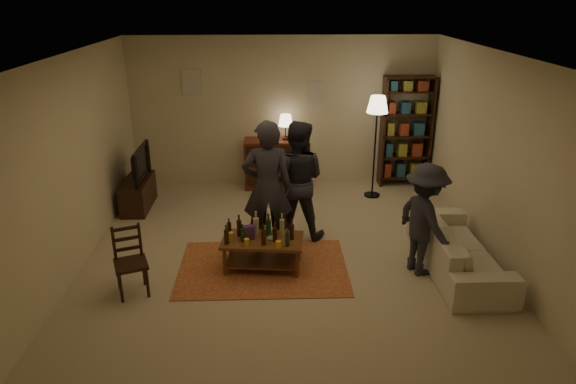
{
  "coord_description": "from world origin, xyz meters",
  "views": [
    {
      "loc": [
        -0.22,
        -6.24,
        3.42
      ],
      "look_at": [
        0.0,
        0.1,
        0.92
      ],
      "focal_mm": 32.0,
      "sensor_mm": 36.0,
      "label": 1
    }
  ],
  "objects_px": {
    "dining_chair": "(130,259)",
    "bookshelf": "(406,131)",
    "dresser": "(272,162)",
    "tv_stand": "(137,186)",
    "floor_lamp": "(377,112)",
    "sofa": "(458,248)",
    "coffee_table": "(261,242)",
    "person_right": "(297,180)",
    "person_left": "(267,188)",
    "person_by_sofa": "(425,220)"
  },
  "relations": [
    {
      "from": "coffee_table",
      "to": "person_right",
      "type": "xyz_separation_m",
      "value": [
        0.5,
        0.97,
        0.49
      ]
    },
    {
      "from": "dresser",
      "to": "dining_chair",
      "type": "bearing_deg",
      "value": -116.1
    },
    {
      "from": "dresser",
      "to": "bookshelf",
      "type": "height_order",
      "value": "bookshelf"
    },
    {
      "from": "coffee_table",
      "to": "person_by_sofa",
      "type": "bearing_deg",
      "value": -4.22
    },
    {
      "from": "person_left",
      "to": "floor_lamp",
      "type": "bearing_deg",
      "value": -135.12
    },
    {
      "from": "bookshelf",
      "to": "sofa",
      "type": "distance_m",
      "value": 3.26
    },
    {
      "from": "tv_stand",
      "to": "person_left",
      "type": "xyz_separation_m",
      "value": [
        2.17,
        -1.58,
        0.55
      ]
    },
    {
      "from": "person_left",
      "to": "person_by_sofa",
      "type": "bearing_deg",
      "value": 159.31
    },
    {
      "from": "tv_stand",
      "to": "dresser",
      "type": "relative_size",
      "value": 0.78
    },
    {
      "from": "coffee_table",
      "to": "sofa",
      "type": "height_order",
      "value": "coffee_table"
    },
    {
      "from": "sofa",
      "to": "floor_lamp",
      "type": "bearing_deg",
      "value": 13.61
    },
    {
      "from": "bookshelf",
      "to": "person_right",
      "type": "height_order",
      "value": "bookshelf"
    },
    {
      "from": "person_left",
      "to": "person_right",
      "type": "bearing_deg",
      "value": -135.04
    },
    {
      "from": "tv_stand",
      "to": "person_right",
      "type": "xyz_separation_m",
      "value": [
        2.59,
        -1.13,
        0.49
      ]
    },
    {
      "from": "person_by_sofa",
      "to": "person_right",
      "type": "bearing_deg",
      "value": 34.06
    },
    {
      "from": "tv_stand",
      "to": "floor_lamp",
      "type": "height_order",
      "value": "floor_lamp"
    },
    {
      "from": "floor_lamp",
      "to": "person_right",
      "type": "xyz_separation_m",
      "value": [
        -1.43,
        -1.52,
        -0.65
      ]
    },
    {
      "from": "coffee_table",
      "to": "person_right",
      "type": "height_order",
      "value": "person_right"
    },
    {
      "from": "tv_stand",
      "to": "floor_lamp",
      "type": "relative_size",
      "value": 0.59
    },
    {
      "from": "tv_stand",
      "to": "person_right",
      "type": "distance_m",
      "value": 2.87
    },
    {
      "from": "tv_stand",
      "to": "person_left",
      "type": "relative_size",
      "value": 0.57
    },
    {
      "from": "person_left",
      "to": "coffee_table",
      "type": "bearing_deg",
      "value": 78.97
    },
    {
      "from": "floor_lamp",
      "to": "person_right",
      "type": "distance_m",
      "value": 2.18
    },
    {
      "from": "person_right",
      "to": "person_left",
      "type": "bearing_deg",
      "value": 59.01
    },
    {
      "from": "coffee_table",
      "to": "dining_chair",
      "type": "relative_size",
      "value": 1.27
    },
    {
      "from": "bookshelf",
      "to": "person_by_sofa",
      "type": "bearing_deg",
      "value": -99.59
    },
    {
      "from": "dresser",
      "to": "person_left",
      "type": "xyz_separation_m",
      "value": [
        -0.08,
        -2.49,
        0.46
      ]
    },
    {
      "from": "dresser",
      "to": "person_by_sofa",
      "type": "distance_m",
      "value": 3.69
    },
    {
      "from": "coffee_table",
      "to": "sofa",
      "type": "bearing_deg",
      "value": -2.29
    },
    {
      "from": "tv_stand",
      "to": "person_by_sofa",
      "type": "bearing_deg",
      "value": -28.49
    },
    {
      "from": "bookshelf",
      "to": "person_left",
      "type": "xyz_separation_m",
      "value": [
        -2.52,
        -2.56,
        -0.1
      ]
    },
    {
      "from": "dining_chair",
      "to": "tv_stand",
      "type": "height_order",
      "value": "tv_stand"
    },
    {
      "from": "dining_chair",
      "to": "sofa",
      "type": "bearing_deg",
      "value": -15.17
    },
    {
      "from": "tv_stand",
      "to": "bookshelf",
      "type": "distance_m",
      "value": 4.84
    },
    {
      "from": "dresser",
      "to": "floor_lamp",
      "type": "height_order",
      "value": "floor_lamp"
    },
    {
      "from": "dining_chair",
      "to": "person_by_sofa",
      "type": "distance_m",
      "value": 3.64
    },
    {
      "from": "sofa",
      "to": "person_by_sofa",
      "type": "bearing_deg",
      "value": 95.64
    },
    {
      "from": "dining_chair",
      "to": "bookshelf",
      "type": "relative_size",
      "value": 0.43
    },
    {
      "from": "person_left",
      "to": "bookshelf",
      "type": "bearing_deg",
      "value": -136.49
    },
    {
      "from": "dining_chair",
      "to": "floor_lamp",
      "type": "height_order",
      "value": "floor_lamp"
    },
    {
      "from": "dining_chair",
      "to": "tv_stand",
      "type": "xyz_separation_m",
      "value": [
        -0.53,
        2.6,
        -0.06
      ]
    },
    {
      "from": "dining_chair",
      "to": "sofa",
      "type": "relative_size",
      "value": 0.41
    },
    {
      "from": "floor_lamp",
      "to": "person_left",
      "type": "distance_m",
      "value": 2.76
    },
    {
      "from": "floor_lamp",
      "to": "person_by_sofa",
      "type": "distance_m",
      "value": 2.75
    },
    {
      "from": "coffee_table",
      "to": "bookshelf",
      "type": "relative_size",
      "value": 0.54
    },
    {
      "from": "coffee_table",
      "to": "dining_chair",
      "type": "xyz_separation_m",
      "value": [
        -1.56,
        -0.5,
        0.06
      ]
    },
    {
      "from": "coffee_table",
      "to": "dresser",
      "type": "distance_m",
      "value": 3.02
    },
    {
      "from": "sofa",
      "to": "person_left",
      "type": "distance_m",
      "value": 2.63
    },
    {
      "from": "dining_chair",
      "to": "dresser",
      "type": "distance_m",
      "value": 3.91
    },
    {
      "from": "tv_stand",
      "to": "sofa",
      "type": "distance_m",
      "value": 5.14
    }
  ]
}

